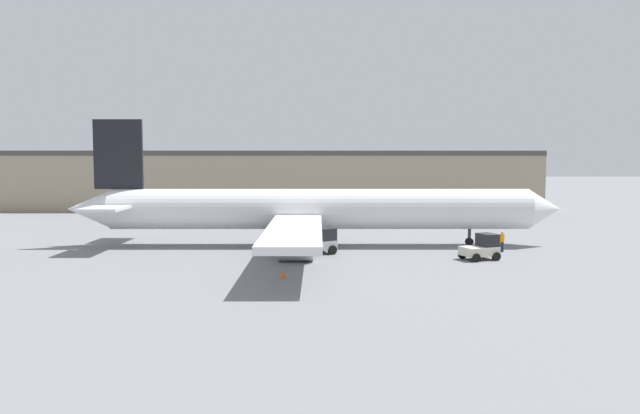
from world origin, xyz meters
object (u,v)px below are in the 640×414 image
airplane (308,210)px  ground_crew_worker (502,241)px  safety_cone_near (283,274)px  belt_loader_truck (317,242)px  baggage_tug (482,248)px

airplane → ground_crew_worker: bearing=-12.9°
safety_cone_near → belt_loader_truck: bearing=77.2°
belt_loader_truck → baggage_tug: bearing=-43.4°
baggage_tug → safety_cone_near: baggage_tug is taller
ground_crew_worker → belt_loader_truck: bearing=-154.4°
belt_loader_truck → safety_cone_near: 10.20m
safety_cone_near → airplane: bearing=84.2°
baggage_tug → safety_cone_near: bearing=-174.4°
ground_crew_worker → baggage_tug: size_ratio=0.56×
belt_loader_truck → airplane: bearing=67.2°
airplane → belt_loader_truck: (0.75, -4.97, -2.17)m
ground_crew_worker → safety_cone_near: size_ratio=3.13×
ground_crew_worker → belt_loader_truck: size_ratio=0.45×
airplane → safety_cone_near: 15.25m
safety_cone_near → baggage_tug: bearing=25.9°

